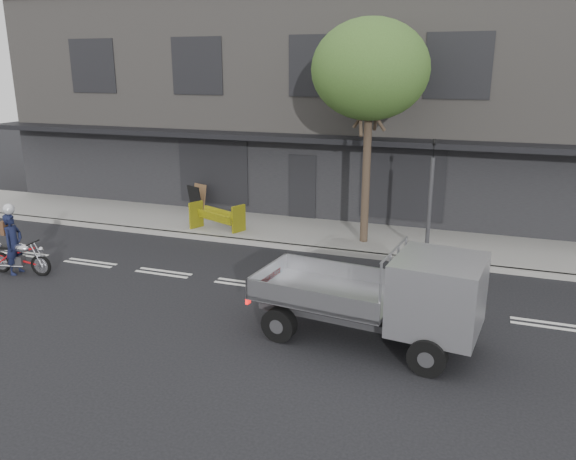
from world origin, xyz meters
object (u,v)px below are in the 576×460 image
(motorcycle, at_px, (20,257))
(flatbed_ute, at_px, (416,295))
(traffic_light_pole, at_px, (430,205))
(rider, at_px, (14,244))
(construction_barrier, at_px, (214,218))
(sandwich_board, at_px, (195,199))
(street_tree, at_px, (370,70))

(motorcycle, bearing_deg, flatbed_ute, -11.21)
(traffic_light_pole, xyz_separation_m, rider, (-10.32, -4.68, -0.82))
(construction_barrier, relative_size, sandwich_board, 1.64)
(traffic_light_pole, distance_m, sandwich_board, 8.98)
(street_tree, xyz_separation_m, rider, (-8.32, -5.53, -4.45))
(traffic_light_pole, xyz_separation_m, flatbed_ute, (0.33, -5.46, -0.48))
(construction_barrier, bearing_deg, motorcycle, -124.04)
(street_tree, relative_size, flatbed_ute, 1.46)
(street_tree, xyz_separation_m, sandwich_board, (-6.64, 1.39, -4.62))
(construction_barrier, bearing_deg, street_tree, 7.33)
(flatbed_ute, distance_m, sandwich_board, 11.84)
(flatbed_ute, xyz_separation_m, construction_barrier, (-7.19, 5.69, -0.56))
(traffic_light_pole, height_order, sandwich_board, traffic_light_pole)
(rider, bearing_deg, street_tree, -63.36)
(rider, xyz_separation_m, flatbed_ute, (10.66, -0.78, 0.35))
(sandwich_board, bearing_deg, street_tree, 10.38)
(traffic_light_pole, bearing_deg, construction_barrier, 178.12)
(street_tree, relative_size, traffic_light_pole, 1.93)
(motorcycle, xyz_separation_m, sandwich_board, (1.53, 6.92, 0.18))
(traffic_light_pole, distance_m, flatbed_ute, 5.49)
(street_tree, xyz_separation_m, flatbed_ute, (2.33, -6.31, -4.10))
(motorcycle, xyz_separation_m, rider, (-0.15, -0.00, 0.34))
(traffic_light_pole, height_order, flatbed_ute, traffic_light_pole)
(street_tree, height_order, rider, street_tree)
(sandwich_board, bearing_deg, motorcycle, -80.27)
(flatbed_ute, height_order, sandwich_board, flatbed_ute)
(rider, bearing_deg, traffic_light_pole, -72.57)
(rider, height_order, sandwich_board, rider)
(rider, bearing_deg, sandwich_board, -20.61)
(street_tree, height_order, sandwich_board, street_tree)
(street_tree, distance_m, rider, 10.94)
(motorcycle, distance_m, sandwich_board, 7.09)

